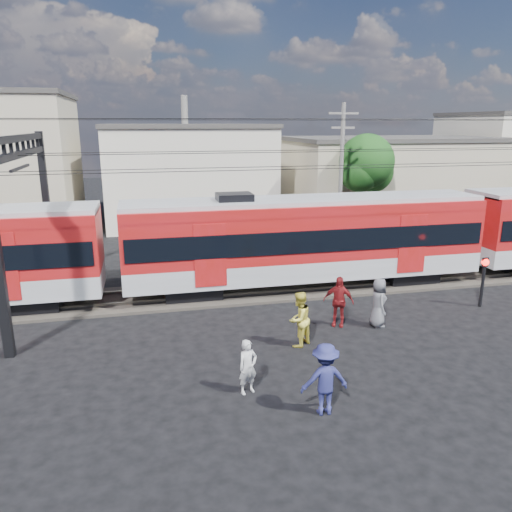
% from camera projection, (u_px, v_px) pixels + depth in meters
% --- Properties ---
extents(ground, '(120.00, 120.00, 0.00)m').
position_uv_depth(ground, '(338.00, 374.00, 15.13)').
color(ground, black).
rests_on(ground, ground).
extents(track_bed, '(70.00, 3.40, 0.12)m').
position_uv_depth(track_bed, '(272.00, 289.00, 22.65)').
color(track_bed, '#2D2823').
rests_on(track_bed, ground).
extents(rail_near, '(70.00, 0.12, 0.12)m').
position_uv_depth(rail_near, '(276.00, 292.00, 21.91)').
color(rail_near, '#59544C').
rests_on(rail_near, track_bed).
extents(rail_far, '(70.00, 0.12, 0.12)m').
position_uv_depth(rail_far, '(268.00, 282.00, 23.33)').
color(rail_far, '#59544C').
rests_on(rail_far, track_bed).
extents(commuter_train, '(50.30, 3.08, 4.17)m').
position_uv_depth(commuter_train, '(309.00, 237.00, 22.42)').
color(commuter_train, black).
rests_on(commuter_train, ground).
extents(catenary, '(70.00, 9.30, 7.52)m').
position_uv_depth(catenary, '(59.00, 182.00, 19.48)').
color(catenary, black).
rests_on(catenary, ground).
extents(building_midwest, '(12.24, 12.24, 7.30)m').
position_uv_depth(building_midwest, '(187.00, 172.00, 39.19)').
color(building_midwest, beige).
rests_on(building_midwest, ground).
extents(building_mideast, '(16.32, 10.20, 6.30)m').
position_uv_depth(building_mideast, '(391.00, 177.00, 39.93)').
color(building_mideast, tan).
rests_on(building_mideast, ground).
extents(building_east, '(10.20, 10.20, 8.30)m').
position_uv_depth(building_east, '(509.00, 158.00, 46.45)').
color(building_east, beige).
rests_on(building_east, ground).
extents(utility_pole_mid, '(1.80, 0.24, 8.50)m').
position_uv_depth(utility_pole_mid, '(341.00, 173.00, 29.38)').
color(utility_pole_mid, slate).
rests_on(utility_pole_mid, ground).
extents(tree_near, '(3.82, 3.64, 6.72)m').
position_uv_depth(tree_near, '(368.00, 165.00, 32.94)').
color(tree_near, '#382619').
rests_on(tree_near, ground).
extents(pedestrian_a, '(0.67, 0.56, 1.58)m').
position_uv_depth(pedestrian_a, '(248.00, 367.00, 13.89)').
color(pedestrian_a, silver).
rests_on(pedestrian_a, ground).
extents(pedestrian_b, '(1.18, 1.13, 1.91)m').
position_uv_depth(pedestrian_b, '(299.00, 319.00, 16.82)').
color(pedestrian_b, '#DDCF45').
rests_on(pedestrian_b, ground).
extents(pedestrian_c, '(1.27, 0.75, 1.94)m').
position_uv_depth(pedestrian_c, '(325.00, 379.00, 12.86)').
color(pedestrian_c, navy).
rests_on(pedestrian_c, ground).
extents(pedestrian_d, '(1.21, 0.95, 1.92)m').
position_uv_depth(pedestrian_d, '(338.00, 301.00, 18.51)').
color(pedestrian_d, maroon).
rests_on(pedestrian_d, ground).
extents(pedestrian_e, '(0.70, 0.97, 1.85)m').
position_uv_depth(pedestrian_e, '(378.00, 303.00, 18.46)').
color(pedestrian_e, '#535459').
rests_on(pedestrian_e, ground).
extents(crossing_signal, '(0.31, 0.31, 2.10)m').
position_uv_depth(crossing_signal, '(484.00, 273.00, 20.30)').
color(crossing_signal, black).
rests_on(crossing_signal, ground).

